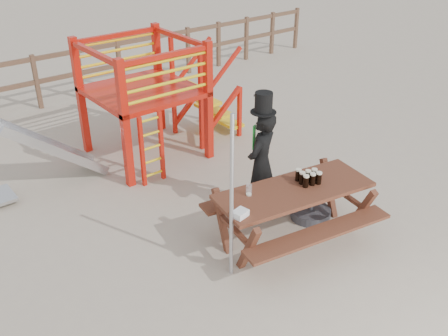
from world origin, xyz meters
TOP-DOWN VIEW (x-y plane):
  - ground at (0.00, 0.00)m, footprint 60.00×60.00m
  - back_fence at (0.00, 7.00)m, footprint 15.09×0.09m
  - playground_fort at (0.12, 3.58)m, footprint 4.71×1.84m
  - picnic_table at (0.38, 0.13)m, footprint 2.31×1.79m
  - man_with_hat at (0.53, 0.93)m, footprint 0.67×0.56m
  - metal_pole at (-0.70, 0.11)m, footprint 0.05×0.05m
  - parasol_base at (1.00, 0.34)m, footprint 0.59×0.59m
  - paper_bag at (-0.58, 0.09)m, footprint 0.20×0.17m
  - stout_pints at (0.63, 0.13)m, footprint 0.29×0.30m
  - empty_glasses at (-0.18, 0.39)m, footprint 0.08×0.08m

SIDE VIEW (x-z plane):
  - ground at x=0.00m, z-range 0.00..0.00m
  - parasol_base at x=1.00m, z-range -0.05..0.19m
  - picnic_table at x=0.38m, z-range 0.11..0.91m
  - back_fence at x=0.00m, z-range 0.14..1.34m
  - man_with_hat at x=0.53m, z-range -0.10..1.77m
  - paper_bag at x=-0.58m, z-range 0.81..0.89m
  - empty_glasses at x=-0.18m, z-range 0.80..0.95m
  - stout_pints at x=0.63m, z-range 0.81..0.98m
  - playground_fort at x=0.12m, z-range 0.02..2.12m
  - metal_pole at x=-0.70m, z-range 0.00..2.15m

